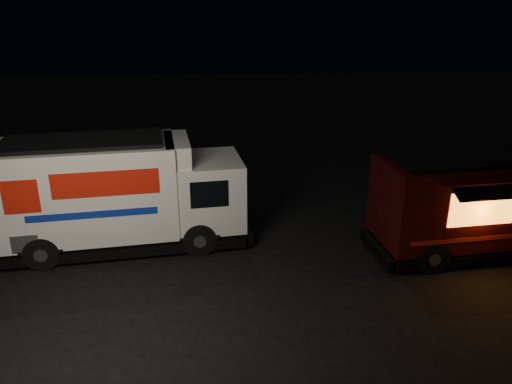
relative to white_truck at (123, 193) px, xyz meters
name	(u,v)px	position (x,y,z in m)	size (l,w,h in m)	color
ground	(196,279)	(2.14, -2.14, -1.63)	(80.00, 80.00, 0.00)	black
white_truck	(123,193)	(0.00, 0.00, 0.00)	(7.18, 2.45, 3.26)	white
red_truck	(480,204)	(10.09, -0.91, -0.20)	(6.13, 2.26, 2.85)	#34090E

